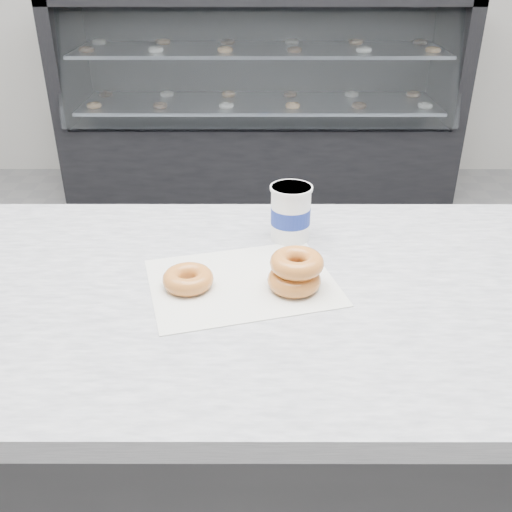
{
  "coord_description": "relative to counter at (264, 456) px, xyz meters",
  "views": [
    {
      "loc": [
        -0.02,
        -1.5,
        1.46
      ],
      "look_at": [
        -0.02,
        -0.58,
        0.95
      ],
      "focal_mm": 40.0,
      "sensor_mm": 36.0,
      "label": 1
    }
  ],
  "objects": [
    {
      "name": "counter",
      "position": [
        0.0,
        0.0,
        0.0
      ],
      "size": [
        3.06,
        0.76,
        0.9
      ],
      "color": "#333335",
      "rests_on": "ground"
    },
    {
      "name": "display_case",
      "position": [
        0.0,
        2.72,
        0.04
      ],
      "size": [
        2.4,
        0.74,
        1.25
      ],
      "color": "black",
      "rests_on": "ground"
    },
    {
      "name": "wax_paper",
      "position": [
        -0.04,
        0.01,
        0.45
      ],
      "size": [
        0.4,
        0.34,
        0.0
      ],
      "primitive_type": "cube",
      "rotation": [
        0.0,
        0.0,
        0.26
      ],
      "color": "silver",
      "rests_on": "counter"
    },
    {
      "name": "ground",
      "position": [
        0.0,
        0.6,
        -0.45
      ],
      "size": [
        5.0,
        5.0,
        0.0
      ],
      "primitive_type": "plane",
      "color": "gray",
      "rests_on": "ground"
    },
    {
      "name": "donut_stack",
      "position": [
        0.05,
        -0.01,
        0.48
      ],
      "size": [
        0.13,
        0.13,
        0.07
      ],
      "color": "#E28F3E",
      "rests_on": "wax_paper"
    },
    {
      "name": "coffee_cup",
      "position": [
        0.05,
        0.2,
        0.51
      ],
      "size": [
        0.11,
        0.11,
        0.12
      ],
      "rotation": [
        0.0,
        0.0,
        0.32
      ],
      "color": "white",
      "rests_on": "counter"
    },
    {
      "name": "donut_single",
      "position": [
        -0.14,
        -0.01,
        0.47
      ],
      "size": [
        0.1,
        0.1,
        0.03
      ],
      "primitive_type": "torus",
      "rotation": [
        0.0,
        0.0,
        0.01
      ],
      "color": "#E28F3E",
      "rests_on": "wax_paper"
    }
  ]
}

